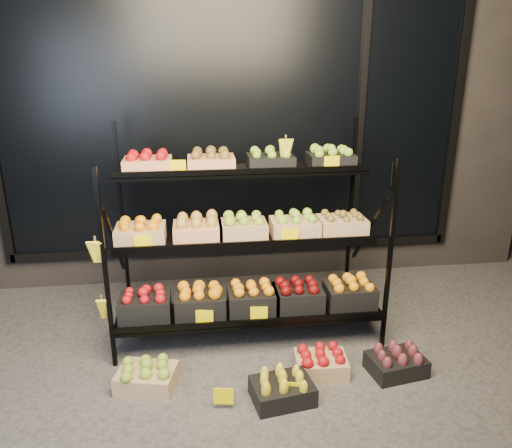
{
  "coord_description": "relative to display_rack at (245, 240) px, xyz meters",
  "views": [
    {
      "loc": [
        -0.38,
        -3.07,
        2.2
      ],
      "look_at": [
        0.07,
        0.55,
        0.93
      ],
      "focal_mm": 35.0,
      "sensor_mm": 36.0,
      "label": 1
    }
  ],
  "objects": [
    {
      "name": "ground",
      "position": [
        0.01,
        -0.6,
        -0.79
      ],
      "size": [
        24.0,
        24.0,
        0.0
      ],
      "primitive_type": "plane",
      "color": "#514F4C",
      "rests_on": "ground"
    },
    {
      "name": "building",
      "position": [
        0.01,
        1.99,
        0.96
      ],
      "size": [
        6.0,
        2.08,
        3.5
      ],
      "color": "#2D2826",
      "rests_on": "ground"
    },
    {
      "name": "display_rack",
      "position": [
        0.0,
        0.0,
        0.0
      ],
      "size": [
        2.18,
        1.02,
        1.66
      ],
      "color": "black",
      "rests_on": "ground"
    },
    {
      "name": "tag_floor_a",
      "position": [
        -0.25,
        -1.0,
        -0.73
      ],
      "size": [
        0.13,
        0.01,
        0.12
      ],
      "primitive_type": "cube",
      "color": "#EAD000",
      "rests_on": "ground"
    },
    {
      "name": "tag_floor_b",
      "position": [
        0.22,
        -1.0,
        -0.73
      ],
      "size": [
        0.13,
        0.01,
        0.12
      ],
      "primitive_type": "cube",
      "color": "#EAD000",
      "rests_on": "ground"
    },
    {
      "name": "floor_crate_left",
      "position": [
        -0.76,
        -0.7,
        -0.69
      ],
      "size": [
        0.45,
        0.37,
        0.2
      ],
      "rotation": [
        0.0,
        0.0,
        -0.24
      ],
      "color": "tan",
      "rests_on": "ground"
    },
    {
      "name": "floor_crate_midleft",
      "position": [
        0.15,
        -0.96,
        -0.69
      ],
      "size": [
        0.44,
        0.35,
        0.2
      ],
      "rotation": [
        0.0,
        0.0,
        0.16
      ],
      "color": "black",
      "rests_on": "ground"
    },
    {
      "name": "floor_crate_midright",
      "position": [
        0.48,
        -0.69,
        -0.7
      ],
      "size": [
        0.39,
        0.3,
        0.19
      ],
      "rotation": [
        0.0,
        0.0,
        -0.08
      ],
      "color": "tan",
      "rests_on": "ground"
    },
    {
      "name": "floor_crate_right",
      "position": [
        1.01,
        -0.76,
        -0.69
      ],
      "size": [
        0.43,
        0.34,
        0.2
      ],
      "rotation": [
        0.0,
        0.0,
        0.17
      ],
      "color": "black",
      "rests_on": "ground"
    }
  ]
}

